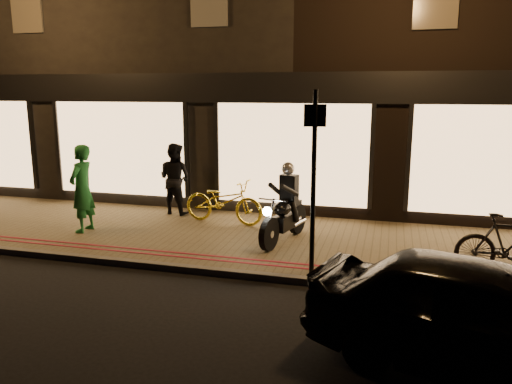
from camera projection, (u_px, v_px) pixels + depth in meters
The scene contains 12 objects.
ground at pixel (244, 279), 8.35m from camera, with size 90.00×90.00×0.00m, color black.
sidewalk at pixel (272, 241), 10.23m from camera, with size 50.00×4.00×0.12m, color brown.
kerb_stone at pixel (245, 275), 8.38m from camera, with size 50.00×0.14×0.12m, color #59544C.
red_kerb_lines at pixel (253, 262), 8.84m from camera, with size 50.00×0.26×0.01m.
building_row at pixel (323, 53), 15.98m from camera, with size 48.00×10.11×8.50m.
motorcycle at pixel (285, 211), 9.94m from camera, with size 0.74×1.91×1.59m.
sign_post at pixel (314, 174), 7.97m from camera, with size 0.35×0.09×3.00m.
bicycle_gold at pixel (224, 201), 11.30m from camera, with size 0.67×1.92×1.01m, color yellow.
bicycle_dark at pixel (510, 245), 8.15m from camera, with size 0.48×1.70×1.02m, color black.
person_green at pixel (82, 189), 10.56m from camera, with size 0.68×0.45×1.87m, color #1E7233.
person_dark at pixel (175, 179), 12.12m from camera, with size 0.84×0.65×1.73m, color black.
parked_car at pixel (483, 317), 5.48m from camera, with size 1.57×3.91×1.33m, color black.
Camera 1 is at (2.27, -7.54, 3.13)m, focal length 35.00 mm.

